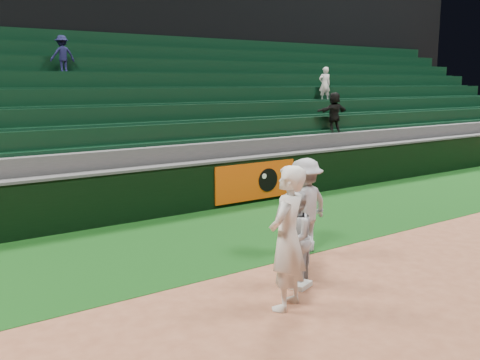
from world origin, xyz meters
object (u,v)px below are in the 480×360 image
(baserunner, at_px, (294,238))
(base_coach, at_px, (305,206))
(first_baseman, at_px, (287,238))
(first_base, at_px, (298,284))

(baserunner, xyz_separation_m, base_coach, (1.28, 1.16, 0.14))
(baserunner, height_order, base_coach, base_coach)
(first_baseman, distance_m, baserunner, 0.96)
(baserunner, bearing_deg, first_base, 53.34)
(first_base, bearing_deg, first_baseman, -142.92)
(baserunner, distance_m, base_coach, 1.73)
(first_base, distance_m, baserunner, 0.75)
(first_base, xyz_separation_m, base_coach, (1.28, 1.28, 0.87))
(first_baseman, bearing_deg, first_base, -169.04)
(baserunner, bearing_deg, first_baseman, 8.21)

